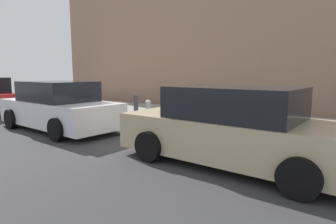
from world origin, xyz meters
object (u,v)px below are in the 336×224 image
object	(u,v)px
suitcase_navy_0	(243,121)
suitcase_olive_5	(168,113)
parked_car_beige_0	(234,128)
suitcase_maroon_1	(226,117)
suitcase_teal_2	(209,118)
suitcase_red_3	(194,116)
suitcase_black_4	(181,114)
fire_hydrant	(148,109)
parked_car_white_1	(58,107)
bollard_post	(136,107)

from	to	relation	value
suitcase_navy_0	suitcase_olive_5	size ratio (longest dim) A/B	0.72
parked_car_beige_0	suitcase_maroon_1	bearing A→B (deg)	-62.98
suitcase_teal_2	suitcase_red_3	size ratio (longest dim) A/B	0.93
suitcase_maroon_1	suitcase_olive_5	bearing A→B (deg)	-0.02
suitcase_teal_2	suitcase_black_4	bearing A→B (deg)	-2.84
suitcase_maroon_1	fire_hydrant	xyz separation A→B (m)	(2.99, 0.06, 0.01)
suitcase_maroon_1	suitcase_olive_5	xyz separation A→B (m)	(2.16, -0.00, -0.06)
suitcase_teal_2	suitcase_red_3	world-z (taller)	suitcase_red_3
suitcase_black_4	suitcase_navy_0	bearing A→B (deg)	178.71
parked_car_beige_0	parked_car_white_1	bearing A→B (deg)	0.00
bollard_post	parked_car_beige_0	xyz separation A→B (m)	(-4.75, 2.35, 0.15)
suitcase_navy_0	suitcase_teal_2	xyz separation A→B (m)	(1.09, 0.00, -0.01)
fire_hydrant	bollard_post	world-z (taller)	bollard_post
suitcase_maroon_1	suitcase_black_4	size ratio (longest dim) A/B	1.03
suitcase_red_3	suitcase_teal_2	bearing A→B (deg)	175.07
suitcase_red_3	suitcase_black_4	bearing A→B (deg)	-0.63
fire_hydrant	parked_car_white_1	distance (m)	3.04
suitcase_navy_0	bollard_post	size ratio (longest dim) A/B	0.74
suitcase_maroon_1	suitcase_teal_2	bearing A→B (deg)	4.93
suitcase_olive_5	parked_car_white_1	distance (m)	3.62
bollard_post	fire_hydrant	bearing A→B (deg)	-162.08
suitcase_navy_0	parked_car_beige_0	distance (m)	2.65
suitcase_teal_2	suitcase_black_4	xyz separation A→B (m)	(1.09, -0.05, 0.04)
suitcase_teal_2	suitcase_maroon_1	bearing A→B (deg)	-175.07
suitcase_maroon_1	suitcase_red_3	world-z (taller)	suitcase_maroon_1
suitcase_teal_2	suitcase_navy_0	bearing A→B (deg)	-179.74
suitcase_teal_2	parked_car_beige_0	bearing A→B (deg)	126.38
bollard_post	parked_car_white_1	bearing A→B (deg)	62.09
parked_car_white_1	fire_hydrant	bearing A→B (deg)	-124.35
bollard_post	suitcase_maroon_1	bearing A→B (deg)	-176.52
suitcase_maroon_1	parked_car_white_1	distance (m)	5.35
suitcase_black_4	parked_car_white_1	world-z (taller)	parked_car_white_1
suitcase_red_3	suitcase_olive_5	world-z (taller)	suitcase_red_3
bollard_post	parked_car_white_1	distance (m)	2.66
suitcase_olive_5	fire_hydrant	size ratio (longest dim) A/B	1.25
fire_hydrant	bollard_post	size ratio (longest dim) A/B	0.82
suitcase_red_3	bollard_post	xyz separation A→B (m)	(2.35, 0.21, 0.14)
parked_car_white_1	suitcase_navy_0	bearing A→B (deg)	-154.32
fire_hydrant	parked_car_white_1	xyz separation A→B (m)	(1.71, 2.50, 0.21)
suitcase_red_3	suitcase_navy_0	bearing A→B (deg)	178.50
suitcase_black_4	fire_hydrant	world-z (taller)	suitcase_black_4
suitcase_teal_2	suitcase_red_3	bearing A→B (deg)	-4.93
suitcase_olive_5	parked_car_white_1	world-z (taller)	parked_car_white_1
parked_car_white_1	bollard_post	bearing A→B (deg)	-117.91
suitcase_red_3	fire_hydrant	size ratio (longest dim) A/B	1.26
suitcase_navy_0	suitcase_olive_5	bearing A→B (deg)	-0.91
parked_car_beige_0	suitcase_teal_2	bearing A→B (deg)	-53.62
suitcase_maroon_1	parked_car_white_1	world-z (taller)	parked_car_white_1
suitcase_navy_0	fire_hydrant	world-z (taller)	fire_hydrant
suitcase_teal_2	suitcase_red_3	xyz separation A→B (m)	(0.56, -0.05, 0.01)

